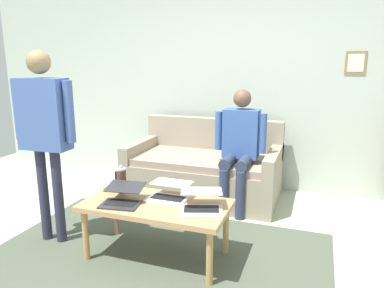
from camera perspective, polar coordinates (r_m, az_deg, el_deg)
The scene contains 11 objects.
ground_plane at distance 2.98m, azimuth -5.29°, elevation -19.00°, with size 7.68×7.68×0.00m, color #A8AF97.
area_rug at distance 3.07m, azimuth -6.28°, elevation -17.89°, with size 2.74×1.94×0.01m, color #475040.
back_wall at distance 4.61m, azimuth 6.03°, elevation 10.17°, with size 7.04×0.11×2.70m.
couch at distance 4.29m, azimuth 1.98°, elevation -4.21°, with size 1.71×0.92×0.88m.
coffee_table at distance 2.96m, azimuth -5.63°, elevation -10.11°, with size 1.16×0.59×0.47m.
laptop_left at distance 2.79m, azimuth 1.50°, elevation -9.33°, with size 0.40×0.42×0.13m.
laptop_center at distance 3.01m, azimuth -3.66°, elevation -7.72°, with size 0.33×0.31×0.12m.
laptop_right at distance 2.96m, azimuth -10.92°, elevation -8.33°, with size 0.34×0.36×0.13m.
french_press at distance 3.18m, azimuth -11.00°, elevation -5.54°, with size 0.10×0.08×0.24m.
person_standing at distance 3.28m, azimuth -22.17°, elevation 3.03°, with size 0.58×0.21×1.66m.
person_seated at distance 3.85m, azimuth 7.44°, elevation 0.22°, with size 0.55×0.51×1.28m.
Camera 1 is at (-1.08, 2.28, 1.58)m, focal length 33.99 mm.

